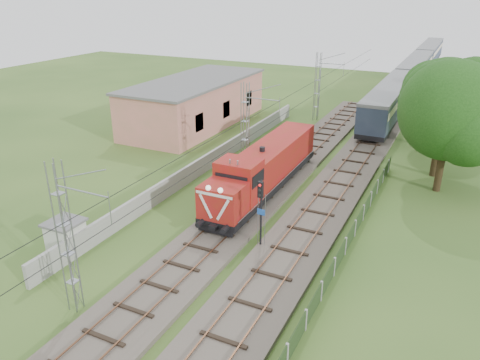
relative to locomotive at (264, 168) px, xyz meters
The scene contains 15 objects.
ground 9.38m from the locomotive, 90.00° to the right, with size 140.00×140.00×0.00m, color #32541F.
track_main 2.90m from the locomotive, 90.00° to the right, with size 4.20×70.00×0.45m.
track_side 12.12m from the locomotive, 65.30° to the left, with size 4.20×80.00×0.45m.
catenary 4.53m from the locomotive, 135.78° to the left, with size 3.31×70.00×8.00m.
boundary_wall 7.24m from the locomotive, 156.19° to the left, with size 0.25×40.00×1.50m, color #9E9E99.
station_building 21.12m from the locomotive, 135.24° to the left, with size 8.40×20.40×5.22m.
fence 10.20m from the locomotive, 37.47° to the right, with size 0.12×32.00×1.20m.
locomotive is the anchor object (origin of this frame).
coach_rake 50.52m from the locomotive, 84.32° to the left, with size 3.15×70.23×3.64m.
signal_post 8.43m from the locomotive, 68.34° to the right, with size 0.51×0.40×4.62m.
relay_hut 15.22m from the locomotive, 119.17° to the right, with size 2.06×2.06×2.11m.
tree_a 14.59m from the locomotive, 28.27° to the left, with size 7.98×7.60×10.35m.
tree_b 15.85m from the locomotive, 40.13° to the left, with size 7.71×7.34×9.99m.
tree_c 21.03m from the locomotive, 59.02° to the left, with size 6.53×6.22×8.46m.
tree_d 30.50m from the locomotive, 63.38° to the left, with size 6.17×5.88×8.00m.
Camera 1 is at (13.00, -21.86, 15.23)m, focal length 35.00 mm.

